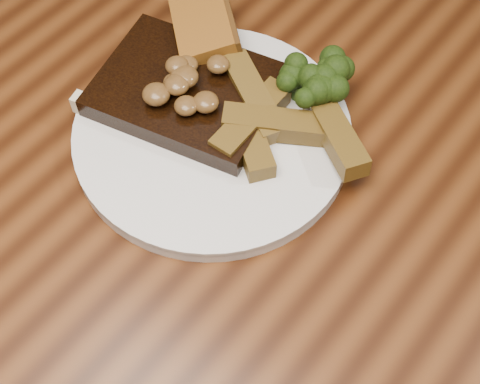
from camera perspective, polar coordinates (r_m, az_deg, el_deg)
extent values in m
cube|color=#512910|center=(0.61, -1.40, -2.07)|extent=(1.60, 0.90, 0.04)
cylinder|color=black|center=(1.49, 19.60, 8.27)|extent=(0.04, 0.04, 0.38)
cylinder|color=black|center=(1.30, 13.40, 0.25)|extent=(0.04, 0.04, 0.38)
cylinder|color=silver|center=(0.63, -2.36, 4.91)|extent=(0.30, 0.30, 0.01)
cube|color=black|center=(0.64, -4.53, 8.53)|extent=(0.19, 0.16, 0.02)
cube|color=beige|center=(0.62, -7.97, 5.19)|extent=(0.15, 0.05, 0.02)
cube|color=#9B5C1C|center=(0.69, -3.20, 13.08)|extent=(0.11, 0.10, 0.02)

